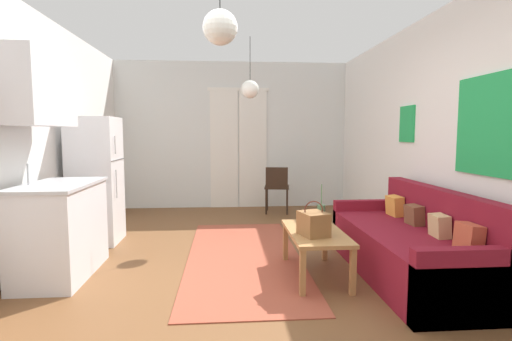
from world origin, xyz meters
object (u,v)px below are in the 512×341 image
handbag (313,223)px  pendant_lamp_far (250,89)px  refrigerator (96,180)px  bamboo_vase (321,214)px  couch (413,248)px  accent_chair (277,186)px  coffee_table (315,237)px  pendant_lamp_near (220,27)px

handbag → pendant_lamp_far: pendant_lamp_far is taller
refrigerator → bamboo_vase: bearing=-22.5°
pendant_lamp_far → bamboo_vase: bearing=-66.2°
couch → accent_chair: size_ratio=2.55×
handbag → refrigerator: (-2.46, 1.54, 0.24)m
bamboo_vase → pendant_lamp_far: (-0.65, 1.48, 1.45)m
coffee_table → refrigerator: size_ratio=0.64×
refrigerator → handbag: bearing=-32.1°
pendant_lamp_near → pendant_lamp_far: size_ratio=0.83×
accent_chair → pendant_lamp_far: bearing=74.9°
coffee_table → refrigerator: bearing=151.2°
couch → refrigerator: size_ratio=1.30×
handbag → accent_chair: size_ratio=0.40×
bamboo_vase → pendant_lamp_near: pendant_lamp_near is taller
couch → pendant_lamp_near: pendant_lamp_near is taller
couch → refrigerator: (-3.46, 1.47, 0.51)m
bamboo_vase → couch: bearing=-24.8°
pendant_lamp_near → coffee_table: bearing=42.0°
couch → coffee_table: bearing=174.5°
handbag → bamboo_vase: bearing=67.5°
pendant_lamp_near → pendant_lamp_far: bearing=81.7°
accent_chair → bamboo_vase: bearing=101.2°
bamboo_vase → pendant_lamp_far: size_ratio=0.50×
bamboo_vase → pendant_lamp_near: bearing=-133.1°
couch → handbag: 1.04m
accent_chair → pendant_lamp_far: size_ratio=0.98×
bamboo_vase → pendant_lamp_near: size_ratio=0.61×
coffee_table → couch: bearing=-5.5°
refrigerator → accent_chair: bearing=32.4°
handbag → accent_chair: bearing=88.7°
bamboo_vase → refrigerator: refrigerator is taller
accent_chair → pendant_lamp_near: 4.24m
bamboo_vase → accent_chair: bearing=92.3°
handbag → pendant_lamp_near: bearing=-142.3°
coffee_table → bamboo_vase: 0.35m
handbag → pendant_lamp_near: 1.90m
refrigerator → accent_chair: refrigerator is taller
bamboo_vase → refrigerator: size_ratio=0.26×
pendant_lamp_near → pendant_lamp_far: 2.61m
coffee_table → handbag: size_ratio=3.16×
pendant_lamp_near → refrigerator: bearing=126.4°
accent_chair → pendant_lamp_far: (-0.54, -1.22, 1.52)m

